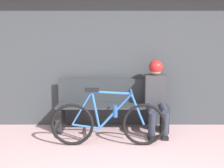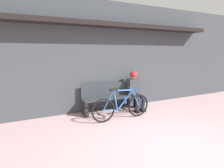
% 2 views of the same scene
% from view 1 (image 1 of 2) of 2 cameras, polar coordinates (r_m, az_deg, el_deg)
% --- Properties ---
extents(storefront_wall, '(12.00, 0.56, 3.20)m').
position_cam_1_polar(storefront_wall, '(5.33, 1.57, 10.00)').
color(storefront_wall, '#3D4247').
rests_on(storefront_wall, ground_plane).
extents(park_bench_near, '(1.82, 0.42, 0.84)m').
position_cam_1_polar(park_bench_near, '(5.18, 0.05, -4.07)').
color(park_bench_near, '#2D3338').
rests_on(park_bench_near, ground_plane).
extents(bicycle, '(1.65, 0.40, 0.84)m').
position_cam_1_polar(bicycle, '(4.51, -0.74, -6.98)').
color(bicycle, black).
rests_on(bicycle, ground_plane).
extents(person_seated, '(0.34, 0.64, 1.18)m').
position_cam_1_polar(person_seated, '(5.05, 8.04, -1.39)').
color(person_seated, '#2D3342').
rests_on(person_seated, ground_plane).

